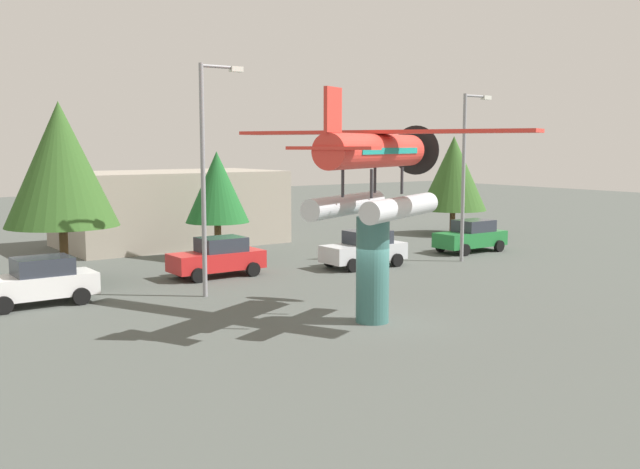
% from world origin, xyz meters
% --- Properties ---
extents(ground_plane, '(140.00, 140.00, 0.00)m').
position_xyz_m(ground_plane, '(0.00, 0.00, 0.00)').
color(ground_plane, '#4C514C').
extents(display_pedestal, '(1.10, 1.10, 3.52)m').
position_xyz_m(display_pedestal, '(0.00, 0.00, 1.76)').
color(display_pedestal, '#386B66').
rests_on(display_pedestal, ground).
extents(floatplane_monument, '(7.15, 9.86, 4.00)m').
position_xyz_m(floatplane_monument, '(0.12, 0.06, 5.19)').
color(floatplane_monument, silver).
rests_on(floatplane_monument, display_pedestal).
extents(car_near_white, '(4.20, 2.02, 1.76)m').
position_xyz_m(car_near_white, '(-8.35, 9.15, 0.88)').
color(car_near_white, white).
rests_on(car_near_white, ground).
extents(car_mid_red, '(4.20, 2.02, 1.76)m').
position_xyz_m(car_mid_red, '(-0.18, 10.63, 0.88)').
color(car_mid_red, red).
rests_on(car_mid_red, ground).
extents(car_far_silver, '(4.20, 2.02, 1.76)m').
position_xyz_m(car_far_silver, '(6.84, 8.90, 0.88)').
color(car_far_silver, silver).
rests_on(car_far_silver, ground).
extents(car_distant_green, '(4.20, 2.02, 1.76)m').
position_xyz_m(car_distant_green, '(14.79, 9.43, 0.88)').
color(car_distant_green, '#237A38').
rests_on(car_distant_green, ground).
extents(streetlight_primary, '(1.84, 0.28, 8.92)m').
position_xyz_m(streetlight_primary, '(-2.47, 6.98, 5.11)').
color(streetlight_primary, gray).
rests_on(streetlight_primary, ground).
extents(streetlight_secondary, '(1.84, 0.28, 8.38)m').
position_xyz_m(streetlight_secondary, '(12.10, 7.38, 4.83)').
color(streetlight_secondary, gray).
rests_on(streetlight_secondary, ground).
extents(storefront_building, '(12.45, 7.10, 4.32)m').
position_xyz_m(storefront_building, '(2.63, 22.00, 2.16)').
color(storefront_building, '#9E9384').
rests_on(storefront_building, ground).
extents(tree_east, '(4.67, 4.67, 7.66)m').
position_xyz_m(tree_east, '(-6.33, 12.70, 5.06)').
color(tree_east, brown).
rests_on(tree_east, ground).
extents(tree_center_back, '(3.28, 3.28, 5.54)m').
position_xyz_m(tree_center_back, '(2.27, 15.32, 3.70)').
color(tree_center_back, brown).
rests_on(tree_center_back, ground).
extents(tree_far_east, '(4.36, 4.36, 6.44)m').
position_xyz_m(tree_far_east, '(19.86, 15.83, 4.01)').
color(tree_far_east, brown).
rests_on(tree_far_east, ground).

